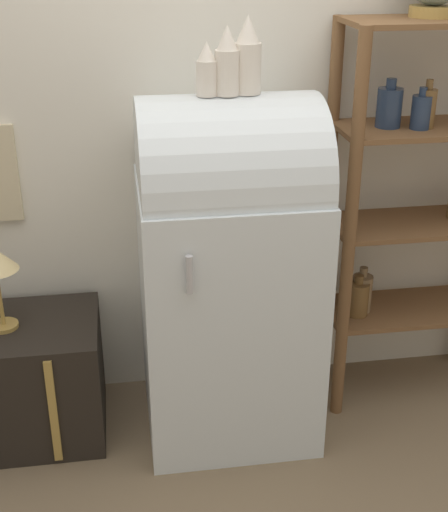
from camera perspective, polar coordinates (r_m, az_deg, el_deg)
The scene contains 8 objects.
ground_plane at distance 2.90m, azimuth 1.03°, elevation -15.45°, with size 12.00×12.00×0.00m, color #7A664C.
wall_back at distance 2.84m, azimuth -0.90°, elevation 14.07°, with size 7.00×0.09×2.70m.
refrigerator at distance 2.72m, azimuth 0.30°, elevation -0.77°, with size 0.66×0.66×1.36m.
suitcase_trunk at distance 2.99m, azimuth -17.40°, elevation -9.50°, with size 0.79×0.48×0.49m.
shelf_unit at distance 2.97m, azimuth 15.19°, elevation 4.49°, with size 0.73×0.35×1.58m.
vase_left at distance 2.47m, azimuth -1.39°, elevation 14.60°, with size 0.07×0.07×0.18m.
vase_center at distance 2.48m, azimuth 0.26°, elevation 15.19°, with size 0.08×0.08×0.23m.
vase_right at distance 2.51m, azimuth 1.90°, elevation 15.59°, with size 0.09×0.09×0.26m.
Camera 1 is at (-0.39, -2.19, 1.87)m, focal length 50.00 mm.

